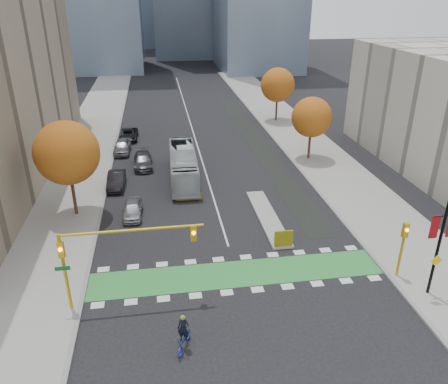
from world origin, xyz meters
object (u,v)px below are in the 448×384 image
object	(u,v)px
hazard_board	(284,239)
traffic_signal_west	(108,248)
bus	(183,165)
parked_car_e	(122,146)
tree_east_near	(312,117)
banner_lamppost	(442,231)
parked_car_b	(116,180)
tree_east_far	(278,85)
parked_car_c	(143,161)
parked_car_a	(133,209)
parked_car_d	(129,135)
tree_west	(67,153)
cyclist	(184,337)
traffic_signal_east	(403,242)

from	to	relation	value
hazard_board	traffic_signal_west	bearing A→B (deg)	-158.45
bus	parked_car_e	world-z (taller)	bus
tree_east_near	parked_car_e	world-z (taller)	tree_east_near
banner_lamppost	parked_car_b	world-z (taller)	banner_lamppost
tree_east_far	banner_lamppost	size ratio (longest dim) A/B	0.92
hazard_board	banner_lamppost	xyz separation A→B (m)	(7.50, -6.70, 3.81)
banner_lamppost	tree_east_near	bearing A→B (deg)	88.83
hazard_board	parked_car_c	size ratio (longest dim) A/B	0.29
parked_car_a	hazard_board	bearing A→B (deg)	-29.68
hazard_board	tree_east_far	distance (m)	35.13
tree_east_near	parked_car_c	size ratio (longest dim) A/B	1.45
traffic_signal_west	bus	xyz separation A→B (m)	(5.53, 18.93, -2.50)
parked_car_a	parked_car_e	world-z (taller)	parked_car_e
bus	parked_car_b	size ratio (longest dim) A/B	2.51
parked_car_d	hazard_board	bearing A→B (deg)	-64.30
tree_west	traffic_signal_west	xyz separation A→B (m)	(4.07, -12.51, -1.58)
hazard_board	tree_east_near	xyz separation A→B (m)	(8.00, 17.80, 4.06)
hazard_board	tree_west	xyz separation A→B (m)	(-16.00, 7.80, 4.82)
cyclist	bus	xyz separation A→B (m)	(1.62, 23.15, 0.78)
traffic_signal_east	parked_car_a	bearing A→B (deg)	146.90
traffic_signal_east	bus	bearing A→B (deg)	124.26
tree_east_far	parked_car_a	world-z (taller)	tree_east_far
banner_lamppost	parked_car_e	distance (m)	36.49
hazard_board	cyclist	xyz separation A→B (m)	(-8.01, -8.93, -0.05)
bus	parked_car_e	xyz separation A→B (m)	(-6.60, 9.02, -0.75)
cyclist	parked_car_c	distance (m)	27.28
tree_west	cyclist	distance (m)	19.17
cyclist	parked_car_c	world-z (taller)	cyclist
traffic_signal_west	banner_lamppost	world-z (taller)	banner_lamppost
hazard_board	parked_car_e	distance (m)	26.63
traffic_signal_east	bus	xyz separation A→B (m)	(-12.90, 18.93, -1.20)
tree_east_far	traffic_signal_east	xyz separation A→B (m)	(-2.00, -38.51, -2.51)
traffic_signal_west	parked_car_e	xyz separation A→B (m)	(-1.07, 27.95, -3.26)
bus	parked_car_a	bearing A→B (deg)	-121.81
parked_car_e	parked_car_b	bearing A→B (deg)	-87.61
tree_east_near	banner_lamppost	world-z (taller)	banner_lamppost
tree_east_near	tree_east_far	xyz separation A→B (m)	(0.50, 16.00, 0.38)
traffic_signal_west	parked_car_c	distance (m)	23.24
traffic_signal_west	bus	size ratio (longest dim) A/B	0.78
traffic_signal_east	parked_car_c	distance (m)	28.63
hazard_board	cyclist	distance (m)	12.00
parked_car_a	parked_car_c	distance (m)	11.42
tree_east_far	parked_car_b	xyz separation A→B (m)	(-21.50, -20.56, -4.52)
cyclist	parked_car_e	distance (m)	32.55
tree_west	parked_car_c	distance (m)	12.78
tree_east_near	parked_car_e	size ratio (longest dim) A/B	1.55
hazard_board	parked_car_d	bearing A→B (deg)	113.79
banner_lamppost	parked_car_b	distance (m)	28.86
tree_east_near	parked_car_a	size ratio (longest dim) A/B	1.81
parked_car_c	parked_car_d	size ratio (longest dim) A/B	1.02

